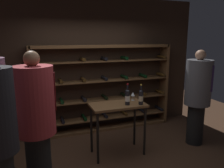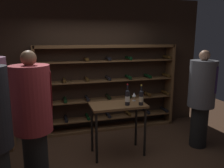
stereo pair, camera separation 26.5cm
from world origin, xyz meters
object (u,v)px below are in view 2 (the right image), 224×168
(wine_crate, at_px, (1,141))
(wine_glass_stemmed_left, at_px, (134,95))
(person_guest_plum_blouse, at_px, (201,95))
(wine_rack, at_px, (109,89))
(person_host_in_suit, at_px, (33,115))
(wine_bottle_gold_foil, at_px, (127,97))
(wine_bottle_amber_reserve, at_px, (141,98))
(tasting_table, at_px, (118,112))

(wine_crate, xyz_separation_m, wine_glass_stemmed_left, (2.46, -0.65, 0.91))
(wine_glass_stemmed_left, bearing_deg, person_guest_plum_blouse, -11.62)
(wine_rack, distance_m, person_host_in_suit, 2.30)
(wine_bottle_gold_foil, bearing_deg, wine_bottle_amber_reserve, -15.25)
(person_host_in_suit, bearing_deg, person_guest_plum_blouse, 91.58)
(person_guest_plum_blouse, bearing_deg, wine_glass_stemmed_left, -168.27)
(wine_bottle_amber_reserve, distance_m, wine_glass_stemmed_left, 0.29)
(wine_rack, distance_m, wine_bottle_amber_reserve, 1.35)
(person_guest_plum_blouse, bearing_deg, wine_bottle_gold_foil, -158.03)
(wine_bottle_amber_reserve, bearing_deg, wine_rack, 99.62)
(person_guest_plum_blouse, height_order, wine_glass_stemmed_left, person_guest_plum_blouse)
(wine_crate, height_order, wine_bottle_amber_reserve, wine_bottle_amber_reserve)
(person_host_in_suit, bearing_deg, wine_bottle_gold_foil, 100.24)
(wine_bottle_gold_foil, bearing_deg, person_guest_plum_blouse, -1.39)
(person_guest_plum_blouse, distance_m, wine_glass_stemmed_left, 1.29)
(wine_glass_stemmed_left, bearing_deg, wine_rack, 101.23)
(wine_rack, height_order, person_guest_plum_blouse, wine_rack)
(wine_glass_stemmed_left, bearing_deg, wine_bottle_amber_reserve, -86.34)
(person_guest_plum_blouse, distance_m, wine_bottle_amber_reserve, 1.25)
(tasting_table, distance_m, wine_glass_stemmed_left, 0.45)
(wine_rack, xyz_separation_m, person_host_in_suit, (-1.53, -1.72, 0.11))
(person_host_in_suit, distance_m, wine_bottle_gold_foil, 1.59)
(tasting_table, height_order, person_guest_plum_blouse, person_guest_plum_blouse)
(person_guest_plum_blouse, relative_size, person_host_in_suit, 0.97)
(person_guest_plum_blouse, distance_m, wine_crate, 3.93)
(wine_rack, xyz_separation_m, tasting_table, (-0.14, -1.17, -0.15))
(wine_rack, height_order, person_host_in_suit, wine_rack)
(tasting_table, height_order, wine_crate, tasting_table)
(person_host_in_suit, height_order, wine_bottle_gold_foil, person_host_in_suit)
(tasting_table, bearing_deg, wine_crate, 159.96)
(tasting_table, distance_m, wine_bottle_amber_reserve, 0.49)
(wine_bottle_gold_foil, bearing_deg, wine_rack, 89.82)
(person_host_in_suit, height_order, wine_glass_stemmed_left, person_host_in_suit)
(wine_crate, bearing_deg, wine_glass_stemmed_left, -14.73)
(person_host_in_suit, bearing_deg, tasting_table, 105.47)
(person_guest_plum_blouse, xyz_separation_m, person_host_in_suit, (-3.00, -0.42, 0.04))
(wine_bottle_gold_foil, relative_size, wine_bottle_amber_reserve, 1.04)
(wine_crate, height_order, wine_bottle_gold_foil, wine_bottle_gold_foil)
(wine_bottle_amber_reserve, relative_size, wine_glass_stemmed_left, 2.35)
(wine_rack, bearing_deg, person_host_in_suit, -131.59)
(person_host_in_suit, relative_size, wine_bottle_amber_reserve, 5.33)
(person_guest_plum_blouse, bearing_deg, wine_rack, 161.85)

